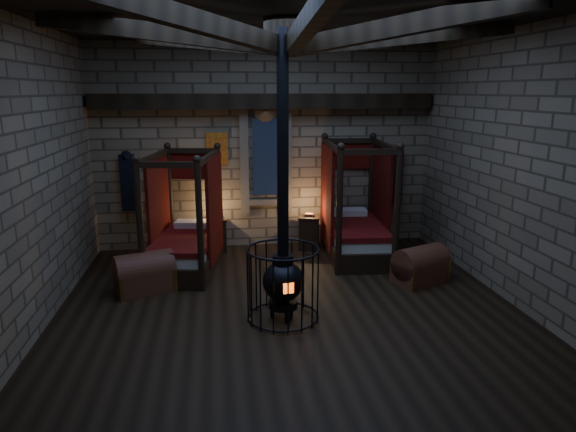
{
  "coord_description": "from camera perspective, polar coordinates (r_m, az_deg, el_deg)",
  "views": [
    {
      "loc": [
        -1.04,
        -7.2,
        3.26
      ],
      "look_at": [
        0.07,
        0.6,
        1.33
      ],
      "focal_mm": 32.0,
      "sensor_mm": 36.0,
      "label": 1
    }
  ],
  "objects": [
    {
      "name": "room",
      "position": [
        7.38,
        0.05,
        17.54
      ],
      "size": [
        7.02,
        7.02,
        4.29
      ],
      "color": "black",
      "rests_on": "ground"
    },
    {
      "name": "bed_left",
      "position": [
        9.72,
        -11.26,
        -2.78
      ],
      "size": [
        1.42,
        2.22,
        2.16
      ],
      "rotation": [
        0.0,
        0.0,
        -0.17
      ],
      "color": "black",
      "rests_on": "ground"
    },
    {
      "name": "bed_right",
      "position": [
        10.42,
        7.46,
        -1.35
      ],
      "size": [
        1.31,
        2.26,
        2.28
      ],
      "rotation": [
        0.0,
        0.0,
        -0.08
      ],
      "color": "black",
      "rests_on": "ground"
    },
    {
      "name": "trunk_left",
      "position": [
        8.88,
        -15.64,
        -6.21
      ],
      "size": [
        1.07,
        0.88,
        0.68
      ],
      "rotation": [
        0.0,
        0.0,
        0.36
      ],
      "color": "brown",
      "rests_on": "ground"
    },
    {
      "name": "trunk_right",
      "position": [
        9.24,
        14.49,
        -5.41
      ],
      "size": [
        1.05,
        0.89,
        0.66
      ],
      "rotation": [
        0.0,
        0.0,
        0.42
      ],
      "color": "brown",
      "rests_on": "ground"
    },
    {
      "name": "nightstand_left",
      "position": [
        10.68,
        -8.11,
        -2.1
      ],
      "size": [
        0.51,
        0.5,
        0.86
      ],
      "rotation": [
        0.0,
        0.0,
        0.18
      ],
      "color": "black",
      "rests_on": "ground"
    },
    {
      "name": "nightstand_right",
      "position": [
        10.78,
        2.35,
        -1.83
      ],
      "size": [
        0.53,
        0.52,
        0.77
      ],
      "rotation": [
        0.0,
        0.0,
        -0.25
      ],
      "color": "black",
      "rests_on": "ground"
    },
    {
      "name": "stove",
      "position": [
        7.43,
        -0.55,
        -6.85
      ],
      "size": [
        1.05,
        1.05,
        4.05
      ],
      "rotation": [
        0.0,
        0.0,
        0.13
      ],
      "color": "black",
      "rests_on": "ground"
    }
  ]
}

